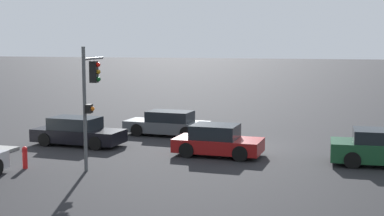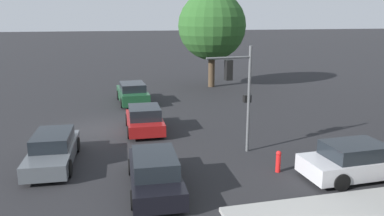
{
  "view_description": "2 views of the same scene",
  "coord_description": "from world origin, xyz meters",
  "px_view_note": "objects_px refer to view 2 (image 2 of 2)",
  "views": [
    {
      "loc": [
        -4.56,
        25.91,
        5.13
      ],
      "look_at": [
        1.57,
        4.72,
        2.44
      ],
      "focal_mm": 50.0,
      "sensor_mm": 36.0,
      "label": 1
    },
    {
      "loc": [
        21.16,
        0.3,
        6.26
      ],
      "look_at": [
        0.99,
        5.23,
        1.16
      ],
      "focal_mm": 35.0,
      "sensor_mm": 36.0,
      "label": 2
    }
  ],
  "objects_px": {
    "traffic_signal": "(239,85)",
    "crossing_car_0": "(144,119)",
    "street_tree": "(212,26)",
    "crossing_car_2": "(53,150)",
    "crossing_car_1": "(155,172)",
    "parked_car_0": "(356,161)",
    "fire_hydrant": "(278,161)",
    "crossing_car_3": "(133,93)"
  },
  "relations": [
    {
      "from": "crossing_car_1",
      "to": "crossing_car_2",
      "type": "height_order",
      "value": "crossing_car_1"
    },
    {
      "from": "street_tree",
      "to": "parked_car_0",
      "type": "height_order",
      "value": "street_tree"
    },
    {
      "from": "crossing_car_0",
      "to": "crossing_car_2",
      "type": "relative_size",
      "value": 0.84
    },
    {
      "from": "crossing_car_0",
      "to": "crossing_car_3",
      "type": "xyz_separation_m",
      "value": [
        -7.28,
        -0.03,
        0.05
      ]
    },
    {
      "from": "crossing_car_3",
      "to": "crossing_car_2",
      "type": "bearing_deg",
      "value": 156.46
    },
    {
      "from": "crossing_car_2",
      "to": "parked_car_0",
      "type": "xyz_separation_m",
      "value": [
        4.3,
        11.86,
        0.02
      ]
    },
    {
      "from": "traffic_signal",
      "to": "fire_hydrant",
      "type": "xyz_separation_m",
      "value": [
        2.6,
        0.84,
        -2.76
      ]
    },
    {
      "from": "parked_car_0",
      "to": "traffic_signal",
      "type": "bearing_deg",
      "value": 132.13
    },
    {
      "from": "crossing_car_1",
      "to": "parked_car_0",
      "type": "bearing_deg",
      "value": -92.96
    },
    {
      "from": "street_tree",
      "to": "crossing_car_1",
      "type": "relative_size",
      "value": 1.8
    },
    {
      "from": "crossing_car_2",
      "to": "street_tree",
      "type": "bearing_deg",
      "value": 146.8
    },
    {
      "from": "traffic_signal",
      "to": "crossing_car_2",
      "type": "distance_m",
      "value": 8.66
    },
    {
      "from": "street_tree",
      "to": "crossing_car_0",
      "type": "distance_m",
      "value": 15.11
    },
    {
      "from": "crossing_car_1",
      "to": "traffic_signal",
      "type": "bearing_deg",
      "value": -52.57
    },
    {
      "from": "crossing_car_3",
      "to": "traffic_signal",
      "type": "bearing_deg",
      "value": -163.77
    },
    {
      "from": "parked_car_0",
      "to": "fire_hydrant",
      "type": "bearing_deg",
      "value": 155.31
    },
    {
      "from": "crossing_car_0",
      "to": "fire_hydrant",
      "type": "relative_size",
      "value": 4.37
    },
    {
      "from": "street_tree",
      "to": "parked_car_0",
      "type": "relative_size",
      "value": 1.89
    },
    {
      "from": "crossing_car_2",
      "to": "traffic_signal",
      "type": "bearing_deg",
      "value": 89.9
    },
    {
      "from": "crossing_car_1",
      "to": "crossing_car_2",
      "type": "relative_size",
      "value": 0.99
    },
    {
      "from": "street_tree",
      "to": "crossing_car_3",
      "type": "bearing_deg",
      "value": -56.93
    },
    {
      "from": "crossing_car_2",
      "to": "crossing_car_3",
      "type": "xyz_separation_m",
      "value": [
        -11.16,
        4.38,
        0.07
      ]
    },
    {
      "from": "street_tree",
      "to": "crossing_car_1",
      "type": "height_order",
      "value": "street_tree"
    },
    {
      "from": "traffic_signal",
      "to": "crossing_car_3",
      "type": "bearing_deg",
      "value": 13.33
    },
    {
      "from": "traffic_signal",
      "to": "crossing_car_0",
      "type": "distance_m",
      "value": 6.38
    },
    {
      "from": "street_tree",
      "to": "crossing_car_3",
      "type": "relative_size",
      "value": 1.81
    },
    {
      "from": "street_tree",
      "to": "crossing_car_1",
      "type": "bearing_deg",
      "value": -22.32
    },
    {
      "from": "crossing_car_1",
      "to": "parked_car_0",
      "type": "xyz_separation_m",
      "value": [
        0.83,
        7.94,
        0.01
      ]
    },
    {
      "from": "crossing_car_1",
      "to": "crossing_car_2",
      "type": "bearing_deg",
      "value": 51.53
    },
    {
      "from": "crossing_car_2",
      "to": "crossing_car_3",
      "type": "height_order",
      "value": "crossing_car_3"
    },
    {
      "from": "street_tree",
      "to": "crossing_car_2",
      "type": "height_order",
      "value": "street_tree"
    },
    {
      "from": "traffic_signal",
      "to": "crossing_car_0",
      "type": "height_order",
      "value": "traffic_signal"
    },
    {
      "from": "crossing_car_3",
      "to": "fire_hydrant",
      "type": "height_order",
      "value": "crossing_car_3"
    },
    {
      "from": "crossing_car_1",
      "to": "street_tree",
      "type": "bearing_deg",
      "value": -19.29
    },
    {
      "from": "traffic_signal",
      "to": "crossing_car_2",
      "type": "bearing_deg",
      "value": 81.48
    },
    {
      "from": "crossing_car_0",
      "to": "street_tree",
      "type": "bearing_deg",
      "value": -29.77
    },
    {
      "from": "traffic_signal",
      "to": "fire_hydrant",
      "type": "bearing_deg",
      "value": -167.23
    },
    {
      "from": "crossing_car_1",
      "to": "fire_hydrant",
      "type": "height_order",
      "value": "crossing_car_1"
    },
    {
      "from": "crossing_car_1",
      "to": "parked_car_0",
      "type": "distance_m",
      "value": 7.98
    },
    {
      "from": "street_tree",
      "to": "crossing_car_2",
      "type": "distance_m",
      "value": 20.6
    },
    {
      "from": "crossing_car_2",
      "to": "fire_hydrant",
      "type": "relative_size",
      "value": 5.18
    },
    {
      "from": "fire_hydrant",
      "to": "crossing_car_3",
      "type": "bearing_deg",
      "value": -161.75
    }
  ]
}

